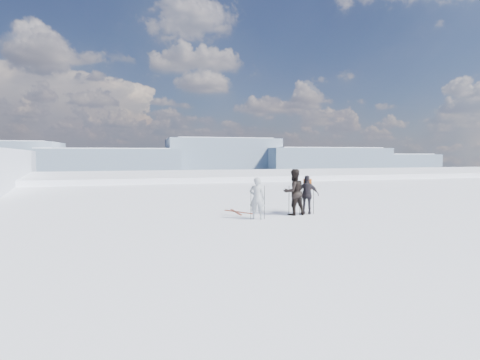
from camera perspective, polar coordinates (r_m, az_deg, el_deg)
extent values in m
plane|color=white|center=(73.75, -10.61, -11.88)|extent=(220.00, 208.01, 71.62)
cube|color=white|center=(42.10, -7.50, -8.51)|extent=(180.00, 16.00, 14.00)
plane|color=navy|center=(302.56, -14.08, -2.31)|extent=(820.00, 820.00, 0.00)
cube|color=slate|center=(452.28, -19.57, 2.05)|extent=(160.00, 80.00, 38.00)
cube|color=white|center=(452.08, -19.62, 4.07)|extent=(136.00, 70.00, 8.00)
cube|color=slate|center=(492.22, -2.82, 3.23)|extent=(140.00, 80.00, 52.00)
cube|color=white|center=(492.45, -2.83, 5.90)|extent=(119.00, 70.00, 8.00)
cube|color=slate|center=(508.68, 12.40, 2.49)|extent=(160.00, 80.00, 40.00)
cube|color=white|center=(508.55, 12.43, 4.40)|extent=(136.00, 70.00, 8.00)
cube|color=slate|center=(598.10, 21.30, 2.14)|extent=(130.00, 80.00, 32.00)
cube|color=white|center=(597.88, 21.33, 3.38)|extent=(110.50, 70.00, 8.00)
cone|color=black|center=(48.05, -31.52, -3.28)|extent=(5.60, 5.60, 10.00)
cone|color=black|center=(44.91, -31.37, -3.75)|extent=(5.60, 5.60, 10.00)
imported|color=#969DA4|center=(14.87, 2.61, -2.79)|extent=(0.72, 0.61, 1.68)
imported|color=black|center=(16.01, 8.20, -1.84)|extent=(1.05, 0.86, 1.96)
imported|color=black|center=(16.37, 10.21, -2.24)|extent=(1.06, 0.80, 1.68)
cube|color=orange|center=(16.54, 10.27, 1.53)|extent=(0.41, 0.34, 0.46)
cylinder|color=black|center=(14.74, 1.67, -3.83)|extent=(0.02, 0.02, 1.18)
cylinder|color=black|center=(14.90, 3.74, -3.43)|extent=(0.02, 0.02, 1.34)
cylinder|color=black|center=(15.89, 7.48, -3.14)|extent=(0.02, 0.02, 1.26)
cylinder|color=black|center=(16.06, 9.11, -2.95)|extent=(0.02, 0.02, 1.34)
cylinder|color=black|center=(16.16, 9.42, -3.01)|extent=(0.02, 0.02, 1.28)
cylinder|color=black|center=(16.47, 11.14, -3.03)|extent=(0.02, 0.02, 1.21)
cube|color=black|center=(16.68, -0.61, -4.91)|extent=(0.10, 1.70, 0.03)
cube|color=black|center=(16.72, -0.15, -4.89)|extent=(1.04, 1.45, 0.03)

